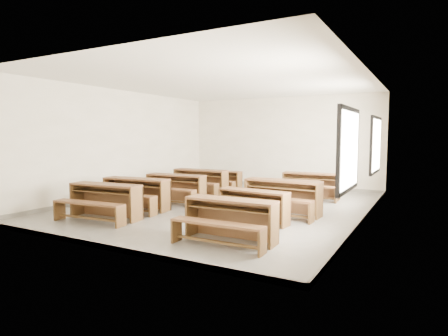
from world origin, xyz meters
The scene contains 11 objects.
room centered at (0.09, 0.00, 2.14)m, with size 8.50×8.50×3.20m.
desk_set_0 centered at (-1.60, -2.61, 0.45)m, with size 1.79×1.04×0.77m.
desk_set_1 centered at (-1.70, -1.50, 0.46)m, with size 1.82×1.07×0.78m.
desk_set_2 centered at (-1.47, -0.16, 0.45)m, with size 1.78×1.04×0.77m.
desk_set_3 centered at (-1.54, 1.22, 0.46)m, with size 1.77×0.93×0.79m.
desk_set_4 centered at (-1.48, 2.39, 0.38)m, with size 1.47×0.77×0.66m.
desk_set_5 centered at (1.67, -2.83, 0.43)m, with size 1.67×0.89×0.74m.
desk_set_6 centered at (1.45, -1.39, 0.41)m, with size 1.62×0.95×0.70m.
desk_set_7 centered at (1.69, -0.29, 0.47)m, with size 1.84×1.00×0.81m.
desk_set_8 centered at (1.47, 1.00, 0.39)m, with size 1.51×0.82×0.67m.
desk_set_9 centered at (1.64, 2.30, 0.43)m, with size 1.70×0.95×0.74m.
Camera 1 is at (4.69, -8.49, 1.85)m, focal length 30.00 mm.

